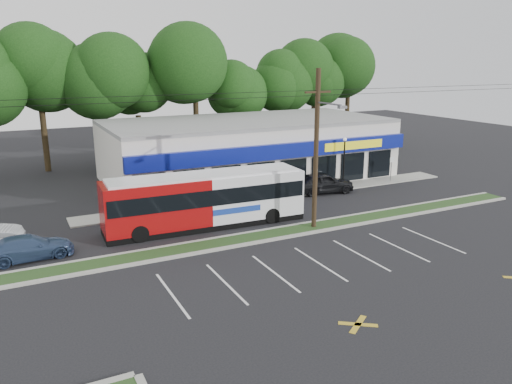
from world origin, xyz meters
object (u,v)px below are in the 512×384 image
object	(u,v)px
metrobus	(206,199)
pedestrian_a	(249,191)
car_blue	(29,247)
sign_post	(392,165)
lamp_post	(344,156)
car_dark	(323,183)
utility_pole	(315,145)
pedestrian_b	(259,190)

from	to	relation	value
metrobus	pedestrian_a	distance (m)	6.49
car_blue	sign_post	bearing A→B (deg)	-84.49
lamp_post	pedestrian_a	size ratio (longest dim) A/B	2.63
metrobus	car_blue	size ratio (longest dim) A/B	2.84
sign_post	car_dark	bearing A→B (deg)	-176.22
utility_pole	pedestrian_a	bearing A→B (deg)	96.27
metrobus	pedestrian_a	bearing A→B (deg)	41.00
lamp_post	metrobus	size ratio (longest dim) A/B	0.32
lamp_post	car_blue	world-z (taller)	lamp_post
metrobus	utility_pole	bearing A→B (deg)	-29.15
car_blue	pedestrian_a	size ratio (longest dim) A/B	2.85
car_dark	car_blue	xyz separation A→B (m)	(-22.07, -4.49, -0.18)
car_blue	pedestrian_a	bearing A→B (deg)	-76.57
sign_post	lamp_post	bearing A→B (deg)	177.42
sign_post	pedestrian_a	size ratio (longest dim) A/B	1.37
pedestrian_b	car_blue	bearing A→B (deg)	26.92
metrobus	car_dark	xyz separation A→B (m)	(11.47, 3.58, -1.00)
car_blue	pedestrian_a	xyz separation A→B (m)	(15.60, 4.92, 0.14)
sign_post	car_dark	world-z (taller)	sign_post
sign_post	car_blue	bearing A→B (deg)	-170.43
metrobus	pedestrian_b	xyz separation A→B (m)	(5.89, 4.00, -1.07)
car_blue	pedestrian_a	world-z (taller)	pedestrian_a
car_blue	pedestrian_b	size ratio (longest dim) A/B	2.97
sign_post	metrobus	bearing A→B (deg)	-167.89
metrobus	pedestrian_b	size ratio (longest dim) A/B	8.44
car_dark	pedestrian_a	world-z (taller)	car_dark
sign_post	car_dark	size ratio (longest dim) A/B	0.45
sign_post	car_blue	distance (m)	30.03
lamp_post	car_dark	bearing A→B (deg)	-164.06
lamp_post	pedestrian_b	size ratio (longest dim) A/B	2.74
car_blue	metrobus	bearing A→B (deg)	-89.12
lamp_post	car_blue	size ratio (longest dim) A/B	0.92
sign_post	pedestrian_b	world-z (taller)	sign_post
sign_post	car_blue	xyz separation A→B (m)	(-29.60, -4.99, -0.89)
pedestrian_b	metrobus	bearing A→B (deg)	44.50
metrobus	car_blue	xyz separation A→B (m)	(-10.60, -0.92, -1.18)
pedestrian_a	pedestrian_b	size ratio (longest dim) A/B	1.04
utility_pole	car_blue	size ratio (longest dim) A/B	10.84
car_dark	car_blue	world-z (taller)	car_dark
sign_post	pedestrian_a	distance (m)	14.02
metrobus	sign_post	bearing A→B (deg)	14.44
pedestrian_a	utility_pole	bearing A→B (deg)	94.82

